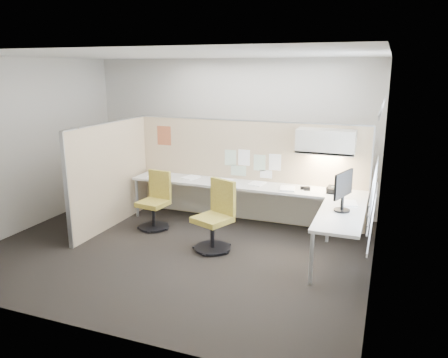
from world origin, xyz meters
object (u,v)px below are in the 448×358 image
at_px(desk, 260,196).
at_px(monitor, 343,189).
at_px(chair_left, 155,202).
at_px(chair_right, 216,218).
at_px(phone, 334,190).

distance_m(desk, monitor, 1.62).
xyz_separation_m(desk, chair_left, (-1.68, -0.48, -0.16)).
bearing_deg(chair_right, monitor, 28.86).
xyz_separation_m(desk, monitor, (1.37, -0.75, 0.45)).
relative_size(chair_left, phone, 4.15).
bearing_deg(chair_left, chair_right, -13.25).
height_order(monitor, phone, monitor).
bearing_deg(desk, chair_left, -163.94).
height_order(chair_left, chair_right, chair_right).
bearing_deg(chair_left, desk, 23.20).
xyz_separation_m(chair_right, monitor, (1.77, 0.21, 0.57)).
relative_size(monitor, phone, 2.42).
height_order(desk, phone, phone).
bearing_deg(desk, chair_right, -112.37).
relative_size(chair_right, phone, 4.50).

